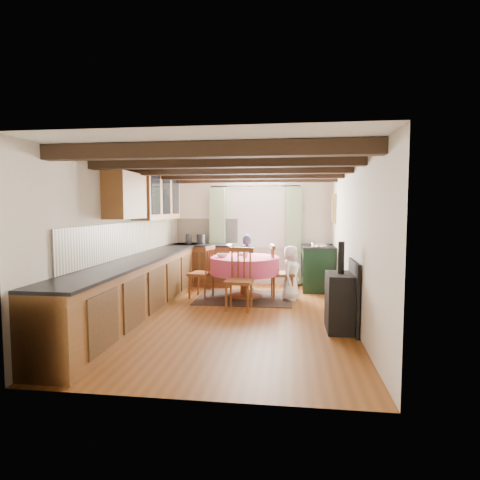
# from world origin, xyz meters

# --- Properties ---
(floor) EXTENTS (3.60, 5.50, 0.00)m
(floor) POSITION_xyz_m (0.00, 0.00, 0.00)
(floor) COLOR brown
(floor) RESTS_ON ground
(ceiling) EXTENTS (3.60, 5.50, 0.00)m
(ceiling) POSITION_xyz_m (0.00, 0.00, 2.40)
(ceiling) COLOR white
(ceiling) RESTS_ON ground
(wall_back) EXTENTS (3.60, 0.00, 2.40)m
(wall_back) POSITION_xyz_m (0.00, 2.75, 1.20)
(wall_back) COLOR silver
(wall_back) RESTS_ON ground
(wall_front) EXTENTS (3.60, 0.00, 2.40)m
(wall_front) POSITION_xyz_m (0.00, -2.75, 1.20)
(wall_front) COLOR silver
(wall_front) RESTS_ON ground
(wall_left) EXTENTS (0.00, 5.50, 2.40)m
(wall_left) POSITION_xyz_m (-1.80, 0.00, 1.20)
(wall_left) COLOR silver
(wall_left) RESTS_ON ground
(wall_right) EXTENTS (0.00, 5.50, 2.40)m
(wall_right) POSITION_xyz_m (1.80, 0.00, 1.20)
(wall_right) COLOR silver
(wall_right) RESTS_ON ground
(beam_a) EXTENTS (3.60, 0.16, 0.16)m
(beam_a) POSITION_xyz_m (0.00, -2.00, 2.31)
(beam_a) COLOR #322013
(beam_a) RESTS_ON ceiling
(beam_b) EXTENTS (3.60, 0.16, 0.16)m
(beam_b) POSITION_xyz_m (0.00, -1.00, 2.31)
(beam_b) COLOR #322013
(beam_b) RESTS_ON ceiling
(beam_c) EXTENTS (3.60, 0.16, 0.16)m
(beam_c) POSITION_xyz_m (0.00, 0.00, 2.31)
(beam_c) COLOR #322013
(beam_c) RESTS_ON ceiling
(beam_d) EXTENTS (3.60, 0.16, 0.16)m
(beam_d) POSITION_xyz_m (0.00, 1.00, 2.31)
(beam_d) COLOR #322013
(beam_d) RESTS_ON ceiling
(beam_e) EXTENTS (3.60, 0.16, 0.16)m
(beam_e) POSITION_xyz_m (0.00, 2.00, 2.31)
(beam_e) COLOR #322013
(beam_e) RESTS_ON ceiling
(splash_left) EXTENTS (0.02, 4.50, 0.55)m
(splash_left) POSITION_xyz_m (-1.78, 0.30, 1.20)
(splash_left) COLOR beige
(splash_left) RESTS_ON wall_left
(splash_back) EXTENTS (1.40, 0.02, 0.55)m
(splash_back) POSITION_xyz_m (-1.00, 2.73, 1.20)
(splash_back) COLOR beige
(splash_back) RESTS_ON wall_back
(base_cabinet_left) EXTENTS (0.60, 5.30, 0.88)m
(base_cabinet_left) POSITION_xyz_m (-1.50, 0.00, 0.44)
(base_cabinet_left) COLOR brown
(base_cabinet_left) RESTS_ON floor
(base_cabinet_back) EXTENTS (1.30, 0.60, 0.88)m
(base_cabinet_back) POSITION_xyz_m (-1.05, 2.45, 0.44)
(base_cabinet_back) COLOR brown
(base_cabinet_back) RESTS_ON floor
(worktop_left) EXTENTS (0.64, 5.30, 0.04)m
(worktop_left) POSITION_xyz_m (-1.48, 0.00, 0.90)
(worktop_left) COLOR black
(worktop_left) RESTS_ON base_cabinet_left
(worktop_back) EXTENTS (1.30, 0.64, 0.04)m
(worktop_back) POSITION_xyz_m (-1.05, 2.43, 0.90)
(worktop_back) COLOR black
(worktop_back) RESTS_ON base_cabinet_back
(wall_cabinet_glass) EXTENTS (0.34, 1.80, 0.90)m
(wall_cabinet_glass) POSITION_xyz_m (-1.63, 1.20, 1.95)
(wall_cabinet_glass) COLOR brown
(wall_cabinet_glass) RESTS_ON wall_left
(wall_cabinet_solid) EXTENTS (0.34, 0.90, 0.70)m
(wall_cabinet_solid) POSITION_xyz_m (-1.63, -0.30, 1.90)
(wall_cabinet_solid) COLOR brown
(wall_cabinet_solid) RESTS_ON wall_left
(window_frame) EXTENTS (1.34, 0.03, 1.54)m
(window_frame) POSITION_xyz_m (0.10, 2.73, 1.60)
(window_frame) COLOR white
(window_frame) RESTS_ON wall_back
(window_pane) EXTENTS (1.20, 0.01, 1.40)m
(window_pane) POSITION_xyz_m (0.10, 2.74, 1.60)
(window_pane) COLOR white
(window_pane) RESTS_ON wall_back
(curtain_left) EXTENTS (0.35, 0.10, 2.10)m
(curtain_left) POSITION_xyz_m (-0.75, 2.65, 1.10)
(curtain_left) COLOR #97B78A
(curtain_left) RESTS_ON wall_back
(curtain_right) EXTENTS (0.35, 0.10, 2.10)m
(curtain_right) POSITION_xyz_m (0.95, 2.65, 1.10)
(curtain_right) COLOR #97B78A
(curtain_right) RESTS_ON wall_back
(curtain_rod) EXTENTS (2.00, 0.03, 0.03)m
(curtain_rod) POSITION_xyz_m (0.10, 2.65, 2.20)
(curtain_rod) COLOR black
(curtain_rod) RESTS_ON wall_back
(wall_picture) EXTENTS (0.04, 0.50, 0.60)m
(wall_picture) POSITION_xyz_m (1.77, 2.30, 1.70)
(wall_picture) COLOR gold
(wall_picture) RESTS_ON wall_right
(wall_plate) EXTENTS (0.30, 0.02, 0.30)m
(wall_plate) POSITION_xyz_m (1.05, 2.72, 1.70)
(wall_plate) COLOR silver
(wall_plate) RESTS_ON wall_back
(rug) EXTENTS (1.79, 1.39, 0.01)m
(rug) POSITION_xyz_m (0.03, 1.29, 0.01)
(rug) COLOR black
(rug) RESTS_ON floor
(dining_table) EXTENTS (1.31, 1.31, 0.79)m
(dining_table) POSITION_xyz_m (0.03, 1.29, 0.39)
(dining_table) COLOR #D75B86
(dining_table) RESTS_ON floor
(chair_near) EXTENTS (0.48, 0.50, 1.04)m
(chair_near) POSITION_xyz_m (0.03, 0.42, 0.52)
(chair_near) COLOR brown
(chair_near) RESTS_ON floor
(chair_left) EXTENTS (0.54, 0.53, 1.00)m
(chair_left) POSITION_xyz_m (-0.80, 1.21, 0.50)
(chair_left) COLOR brown
(chair_left) RESTS_ON floor
(chair_right) EXTENTS (0.53, 0.51, 1.04)m
(chair_right) POSITION_xyz_m (0.73, 1.29, 0.52)
(chair_right) COLOR brown
(chair_right) RESTS_ON floor
(aga_range) EXTENTS (0.66, 1.03, 0.95)m
(aga_range) POSITION_xyz_m (1.47, 2.28, 0.47)
(aga_range) COLOR black
(aga_range) RESTS_ON floor
(cast_iron_stove) EXTENTS (0.38, 0.63, 1.25)m
(cast_iron_stove) POSITION_xyz_m (1.58, -0.52, 0.63)
(cast_iron_stove) COLOR black
(cast_iron_stove) RESTS_ON floor
(child_far) EXTENTS (0.48, 0.37, 1.16)m
(child_far) POSITION_xyz_m (-0.02, 2.08, 0.58)
(child_far) COLOR #283546
(child_far) RESTS_ON floor
(child_right) EXTENTS (0.47, 0.58, 1.02)m
(child_right) POSITION_xyz_m (0.90, 1.23, 0.51)
(child_right) COLOR white
(child_right) RESTS_ON floor
(bowl_a) EXTENTS (0.28, 0.28, 0.05)m
(bowl_a) POSITION_xyz_m (-0.03, 1.54, 0.81)
(bowl_a) COLOR silver
(bowl_a) RESTS_ON dining_table
(bowl_b) EXTENTS (0.22, 0.22, 0.07)m
(bowl_b) POSITION_xyz_m (-0.39, 1.21, 0.82)
(bowl_b) COLOR silver
(bowl_b) RESTS_ON dining_table
(cup) EXTENTS (0.13, 0.13, 0.09)m
(cup) POSITION_xyz_m (0.05, 1.28, 0.84)
(cup) COLOR silver
(cup) RESTS_ON dining_table
(canister_tall) EXTENTS (0.13, 0.13, 0.23)m
(canister_tall) POSITION_xyz_m (-1.35, 2.38, 1.03)
(canister_tall) COLOR #262628
(canister_tall) RESTS_ON worktop_back
(canister_wide) EXTENTS (0.19, 0.19, 0.22)m
(canister_wide) POSITION_xyz_m (-1.08, 2.45, 1.03)
(canister_wide) COLOR #262628
(canister_wide) RESTS_ON worktop_back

